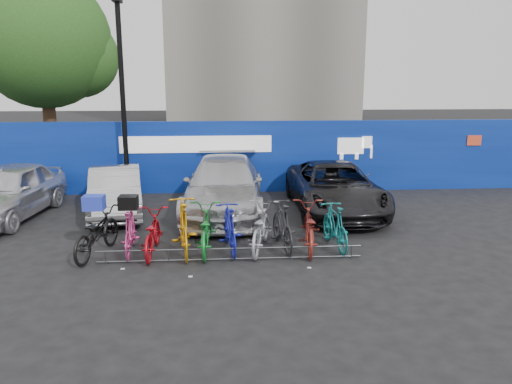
{
  "coord_description": "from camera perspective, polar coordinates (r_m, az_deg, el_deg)",
  "views": [
    {
      "loc": [
        -0.15,
        -10.59,
        3.8
      ],
      "look_at": [
        0.72,
        2.0,
        0.9
      ],
      "focal_mm": 35.0,
      "sensor_mm": 36.0,
      "label": 1
    }
  ],
  "objects": [
    {
      "name": "tree",
      "position": [
        21.72,
        -22.54,
        15.34
      ],
      "size": [
        5.4,
        5.2,
        7.8
      ],
      "color": "#382314",
      "rests_on": "ground"
    },
    {
      "name": "bike_4",
      "position": [
        11.13,
        -5.88,
        -4.3
      ],
      "size": [
        0.7,
        1.96,
        1.03
      ],
      "primitive_type": "imported",
      "rotation": [
        0.0,
        0.0,
        3.13
      ],
      "color": "#147C2A",
      "rests_on": "ground"
    },
    {
      "name": "bike_0",
      "position": [
        11.39,
        -17.8,
        -4.45
      ],
      "size": [
        1.12,
        2.08,
        1.04
      ],
      "primitive_type": "imported",
      "rotation": [
        0.0,
        0.0,
        2.91
      ],
      "color": "black",
      "rests_on": "ground"
    },
    {
      "name": "bike_7",
      "position": [
        11.27,
        3.02,
        -3.84
      ],
      "size": [
        0.72,
        1.87,
        1.1
      ],
      "primitive_type": "imported",
      "rotation": [
        0.0,
        0.0,
        3.25
      ],
      "color": "#252527",
      "rests_on": "ground"
    },
    {
      "name": "bike_rack",
      "position": [
        10.64,
        -2.93,
        -7.07
      ],
      "size": [
        5.6,
        0.03,
        0.3
      ],
      "color": "#595B60",
      "rests_on": "ground"
    },
    {
      "name": "bike_6",
      "position": [
        11.18,
        0.49,
        -4.15
      ],
      "size": [
        1.13,
        2.06,
        1.03
      ],
      "primitive_type": "imported",
      "rotation": [
        0.0,
        0.0,
        2.9
      ],
      "color": "#9D9FA5",
      "rests_on": "ground"
    },
    {
      "name": "car_3",
      "position": [
        14.55,
        9.0,
        0.48
      ],
      "size": [
        2.33,
        5.04,
        1.4
      ],
      "primitive_type": "imported",
      "rotation": [
        0.0,
        0.0,
        -0.0
      ],
      "color": "black",
      "rests_on": "ground"
    },
    {
      "name": "bike_2",
      "position": [
        11.16,
        -11.84,
        -4.65
      ],
      "size": [
        0.66,
        1.83,
        0.96
      ],
      "primitive_type": "imported",
      "rotation": [
        0.0,
        0.0,
        3.13
      ],
      "color": "#A80A14",
      "rests_on": "ground"
    },
    {
      "name": "bike_5",
      "position": [
        11.12,
        -3.04,
        -4.18
      ],
      "size": [
        0.71,
        1.81,
        1.06
      ],
      "primitive_type": "imported",
      "rotation": [
        0.0,
        0.0,
        3.26
      ],
      "color": "#181DA2",
      "rests_on": "ground"
    },
    {
      "name": "car_2",
      "position": [
        14.28,
        -3.69,
        0.7
      ],
      "size": [
        2.48,
        5.48,
        1.56
      ],
      "primitive_type": "imported",
      "rotation": [
        0.0,
        0.0,
        -0.06
      ],
      "color": "silver",
      "rests_on": "ground"
    },
    {
      "name": "hoarding",
      "position": [
        16.79,
        -3.37,
        4.03
      ],
      "size": [
        22.0,
        0.18,
        2.4
      ],
      "color": "navy",
      "rests_on": "ground"
    },
    {
      "name": "bike_8",
      "position": [
        11.27,
        6.02,
        -4.04
      ],
      "size": [
        0.92,
        2.05,
        1.04
      ],
      "primitive_type": "imported",
      "rotation": [
        0.0,
        0.0,
        3.02
      ],
      "color": "maroon",
      "rests_on": "ground"
    },
    {
      "name": "lamppost",
      "position": [
        16.29,
        -15.0,
        10.65
      ],
      "size": [
        0.25,
        0.5,
        6.11
      ],
      "color": "black",
      "rests_on": "ground"
    },
    {
      "name": "cargo_topcase",
      "position": [
        11.16,
        -14.38,
        -1.15
      ],
      "size": [
        0.4,
        0.36,
        0.29
      ],
      "primitive_type": "cube",
      "rotation": [
        0.0,
        0.0,
        -0.02
      ],
      "color": "black",
      "rests_on": "bike_1"
    },
    {
      "name": "cargo_crate",
      "position": [
        11.21,
        -18.03,
        -1.16
      ],
      "size": [
        0.44,
        0.34,
        0.31
      ],
      "primitive_type": "cube",
      "rotation": [
        0.0,
        0.0,
        -0.03
      ],
      "color": "blue",
      "rests_on": "bike_0"
    },
    {
      "name": "car_0",
      "position": [
        15.29,
        -26.48,
        0.08
      ],
      "size": [
        2.25,
        4.59,
        1.51
      ],
      "primitive_type": "imported",
      "rotation": [
        0.0,
        0.0,
        -0.11
      ],
      "color": "silver",
      "rests_on": "ground"
    },
    {
      "name": "bike_1",
      "position": [
        11.33,
        -14.2,
        -4.36
      ],
      "size": [
        0.58,
        1.71,
        1.01
      ],
      "primitive_type": "imported",
      "rotation": [
        0.0,
        0.0,
        3.2
      ],
      "color": "#C23578",
      "rests_on": "ground"
    },
    {
      "name": "bike_9",
      "position": [
        11.46,
        9.02,
        -3.89
      ],
      "size": [
        0.65,
        1.75,
        1.03
      ],
      "primitive_type": "imported",
      "rotation": [
        0.0,
        0.0,
        3.24
      ],
      "color": "#157A7C",
      "rests_on": "ground"
    },
    {
      "name": "car_1",
      "position": [
        14.69,
        -15.77,
        0.09
      ],
      "size": [
        2.11,
        4.17,
        1.31
      ],
      "primitive_type": "imported",
      "rotation": [
        0.0,
        0.0,
        0.19
      ],
      "color": "#B3B3B8",
      "rests_on": "ground"
    },
    {
      "name": "bike_3",
      "position": [
        11.07,
        -8.27,
        -3.94
      ],
      "size": [
        0.83,
        2.08,
        1.22
      ],
      "primitive_type": "imported",
      "rotation": [
        0.0,
        0.0,
        3.27
      ],
      "color": "orange",
      "rests_on": "ground"
    },
    {
      "name": "ground",
      "position": [
        11.25,
        -2.98,
        -6.8
      ],
      "size": [
        100.0,
        100.0,
        0.0
      ],
      "primitive_type": "plane",
      "color": "black",
      "rests_on": "ground"
    }
  ]
}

